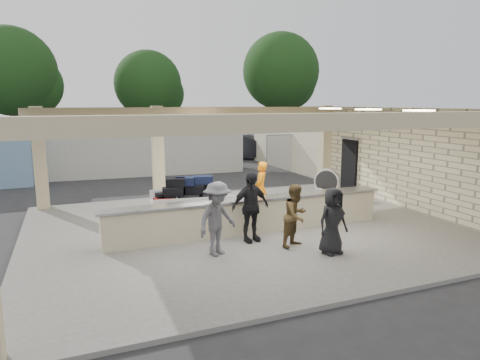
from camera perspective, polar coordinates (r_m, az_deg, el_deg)
name	(u,v)px	position (r m, az deg, el deg)	size (l,w,h in m)	color
ground	(244,231)	(12.51, 0.54, -6.78)	(120.00, 120.00, 0.00)	#28282A
pavilion	(242,181)	(12.87, 0.30, -0.11)	(12.01, 10.00, 3.55)	#625F5B
baggage_counter	(251,215)	(11.91, 1.47, -4.73)	(8.20, 0.58, 0.98)	#C3B692
luggage_cart	(190,197)	(12.95, -6.71, -2.25)	(2.54, 1.74, 1.39)	silver
drum_fan	(327,181)	(16.87, 11.55, -0.17)	(0.90, 0.90, 1.06)	silver
baggage_handler	(261,188)	(13.78, 2.80, -1.09)	(0.62, 0.34, 1.71)	orange
passenger_a	(296,215)	(10.80, 7.45, -4.71)	(0.77, 0.34, 1.59)	brown
passenger_b	(250,207)	(11.05, 1.41, -3.62)	(1.08, 0.39, 1.84)	black
passenger_c	(217,219)	(10.10, -3.04, -5.16)	(1.14, 0.40, 1.77)	#535258
passenger_d	(333,221)	(10.44, 12.24, -5.34)	(0.79, 0.32, 1.61)	black
car_white_a	(308,150)	(27.13, 9.05, 3.99)	(2.48, 5.24, 1.50)	silver
car_white_b	(323,148)	(28.38, 11.01, 4.17)	(1.72, 4.62, 1.46)	silver
car_dark	(248,147)	(28.16, 1.03, 4.41)	(1.66, 4.69, 1.56)	black
container_white	(126,149)	(22.86, -14.97, 3.98)	(11.94, 2.39, 2.59)	beige
fence	(361,149)	(25.53, 15.83, 4.03)	(12.06, 0.06, 2.03)	gray
tree_left	(16,75)	(35.39, -27.65, 12.27)	(6.60, 6.30, 9.00)	#382619
tree_mid	(151,87)	(37.86, -11.73, 12.05)	(6.00, 5.60, 8.00)	#382619
tree_right	(283,75)	(40.92, 5.74, 13.82)	(7.20, 7.00, 10.00)	#382619
adjacent_building	(329,139)	(25.41, 11.82, 5.41)	(6.00, 8.00, 3.20)	beige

